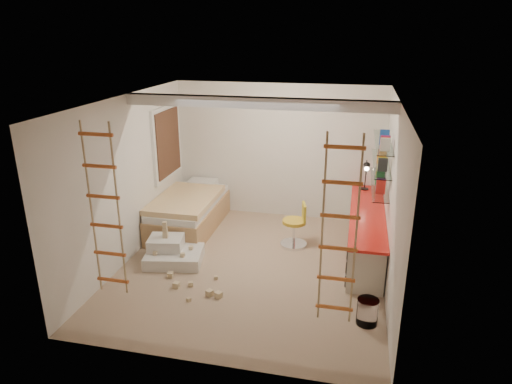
% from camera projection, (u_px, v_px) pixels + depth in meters
% --- Properties ---
extents(floor, '(4.50, 4.50, 0.00)m').
position_uv_depth(floor, '(252.00, 267.00, 7.16)').
color(floor, '#9A7F63').
rests_on(floor, ground).
extents(ceiling_beam, '(4.00, 0.18, 0.16)m').
position_uv_depth(ceiling_beam, '(256.00, 103.00, 6.59)').
color(ceiling_beam, white).
rests_on(ceiling_beam, ceiling).
extents(window_frame, '(0.06, 1.15, 1.35)m').
position_uv_depth(window_frame, '(166.00, 143.00, 8.42)').
color(window_frame, white).
rests_on(window_frame, wall_left).
extents(window_blind, '(0.02, 1.00, 1.20)m').
position_uv_depth(window_blind, '(168.00, 143.00, 8.41)').
color(window_blind, '#4C2D1E').
rests_on(window_blind, window_frame).
extents(rope_ladder_left, '(0.41, 0.04, 2.13)m').
position_uv_depth(rope_ladder_left, '(105.00, 211.00, 5.32)').
color(rope_ladder_left, '#C34B21').
rests_on(rope_ladder_left, ceiling).
extents(rope_ladder_right, '(0.41, 0.04, 2.13)m').
position_uv_depth(rope_ladder_right, '(339.00, 233.00, 4.76)').
color(rope_ladder_right, '#CF5B23').
rests_on(rope_ladder_right, ceiling).
extents(waste_bin, '(0.27, 0.27, 0.34)m').
position_uv_depth(waste_bin, '(367.00, 312.00, 5.73)').
color(waste_bin, white).
rests_on(waste_bin, floor).
extents(desk, '(0.56, 2.80, 0.75)m').
position_uv_depth(desk, '(366.00, 231.00, 7.46)').
color(desk, red).
rests_on(desk, floor).
extents(shelves, '(0.25, 1.80, 0.71)m').
position_uv_depth(shelves, '(381.00, 163.00, 7.31)').
color(shelves, white).
rests_on(shelves, wall_right).
extents(bed, '(1.02, 2.00, 0.69)m').
position_uv_depth(bed, '(189.00, 211.00, 8.48)').
color(bed, '#AD7F51').
rests_on(bed, floor).
extents(task_lamp, '(0.14, 0.36, 0.57)m').
position_uv_depth(task_lamp, '(366.00, 172.00, 8.10)').
color(task_lamp, black).
rests_on(task_lamp, desk).
extents(swivel_chair, '(0.55, 0.55, 0.77)m').
position_uv_depth(swivel_chair, '(295.00, 230.00, 7.78)').
color(swivel_chair, gold).
rests_on(swivel_chair, floor).
extents(play_platform, '(0.98, 0.83, 0.39)m').
position_uv_depth(play_platform, '(172.00, 253.00, 7.29)').
color(play_platform, silver).
rests_on(play_platform, floor).
extents(toy_blocks, '(1.29, 1.19, 0.66)m').
position_uv_depth(toy_blocks, '(183.00, 264.00, 6.84)').
color(toy_blocks, '#CCB284').
rests_on(toy_blocks, floor).
extents(books, '(0.14, 0.46, 0.92)m').
position_uv_depth(books, '(382.00, 156.00, 7.27)').
color(books, red).
rests_on(books, shelves).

